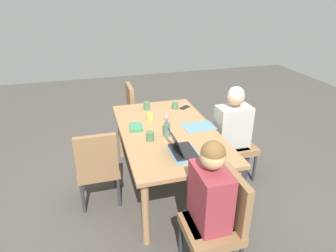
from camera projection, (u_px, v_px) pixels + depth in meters
The scene contains 19 objects.
ground_plane at pixel (168, 184), 3.65m from camera, with size 10.00×10.00×0.00m, color #4C4742.
dining_table at pixel (168, 136), 3.36m from camera, with size 1.82×1.05×0.75m.
chair_near_left_near at pixel (233, 138), 3.69m from camera, with size 0.44×0.44×0.90m.
person_near_left_near at pixel (231, 139), 3.60m from camera, with size 0.36×0.40×1.19m.
chair_head_left_left_mid at pixel (220, 219), 2.40m from camera, with size 0.44×0.44×0.90m.
person_head_left_left_mid at pixel (209, 213), 2.42m from camera, with size 0.40×0.36×1.19m.
chair_head_right_left_far at pixel (138, 110), 4.52m from camera, with size 0.44×0.44×0.90m.
chair_far_right_near at pixel (98, 165), 3.13m from camera, with size 0.44×0.44×0.90m.
flower_vase at pixel (167, 126), 3.15m from camera, with size 0.08×0.07×0.25m.
placemat_near_left_near at pixel (199, 126), 3.41m from camera, with size 0.36×0.26×0.00m, color slate.
placemat_head_left_left_mid at pixel (184, 154), 2.86m from camera, with size 0.36×0.26×0.00m, color slate.
laptop_head_left_left_mid at pixel (181, 148), 2.86m from camera, with size 0.32×0.22×0.20m.
coffee_mug_near_left at pixel (150, 117), 3.56m from camera, with size 0.07×0.07×0.08m, color #DBC64C.
coffee_mug_near_right at pixel (150, 136), 3.09m from camera, with size 0.08×0.08×0.10m, color #47704C.
coffee_mug_centre_left at pixel (175, 106), 3.90m from camera, with size 0.08×0.08×0.08m, color #47704C.
coffee_mug_centre_right at pixel (147, 106), 3.86m from camera, with size 0.08×0.08×0.10m, color #47704C.
book_red_cover at pixel (136, 127), 3.35m from camera, with size 0.20×0.14×0.04m, color #3D7F56.
phone_black at pixel (185, 107), 3.94m from camera, with size 0.15×0.07×0.01m, color black.
phone_silver at pixel (214, 147), 2.97m from camera, with size 0.15×0.07×0.01m, color silver.
Camera 1 is at (-2.88, 0.82, 2.21)m, focal length 31.56 mm.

